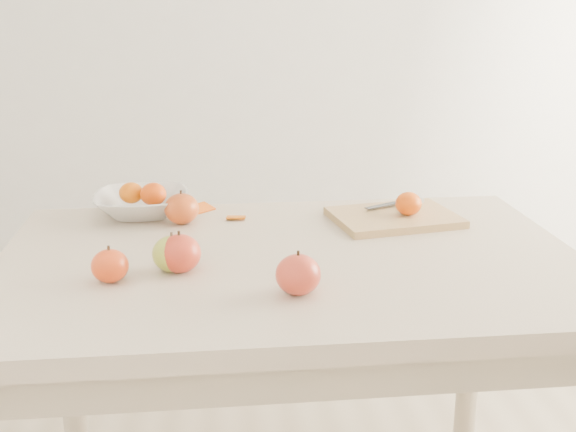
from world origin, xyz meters
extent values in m
cube|color=beige|center=(0.00, 0.00, 0.73)|extent=(1.20, 0.80, 0.04)
cylinder|color=#BCAA8E|center=(-0.54, 0.34, 0.35)|extent=(0.06, 0.06, 0.71)
cylinder|color=#BCAA8E|center=(0.54, 0.34, 0.35)|extent=(0.06, 0.06, 0.71)
cube|color=tan|center=(0.27, 0.21, 0.76)|extent=(0.32, 0.25, 0.02)
ellipsoid|color=#D74507|center=(0.30, 0.20, 0.80)|extent=(0.06, 0.06, 0.05)
imported|color=silver|center=(-0.33, 0.33, 0.78)|extent=(0.23, 0.23, 0.06)
ellipsoid|color=orange|center=(-0.35, 0.34, 0.80)|extent=(0.06, 0.06, 0.05)
ellipsoid|color=#D53C07|center=(-0.30, 0.31, 0.81)|extent=(0.06, 0.06, 0.06)
cube|color=#E55A10|center=(-0.19, 0.35, 0.75)|extent=(0.07, 0.07, 0.01)
cube|color=#D6640F|center=(-0.10, 0.27, 0.75)|extent=(0.05, 0.04, 0.01)
cube|color=white|center=(0.33, 0.28, 0.78)|extent=(0.07, 0.05, 0.01)
cube|color=#3C3E45|center=(0.25, 0.26, 0.78)|extent=(0.09, 0.06, 0.00)
ellipsoid|color=olive|center=(-0.24, -0.06, 0.79)|extent=(0.08, 0.08, 0.07)
ellipsoid|color=maroon|center=(-0.22, -0.07, 0.79)|extent=(0.08, 0.08, 0.07)
ellipsoid|color=maroon|center=(-0.23, 0.24, 0.79)|extent=(0.08, 0.08, 0.07)
ellipsoid|color=maroon|center=(-0.01, -0.20, 0.79)|extent=(0.08, 0.08, 0.07)
ellipsoid|color=#A6020E|center=(-0.35, -0.10, 0.78)|extent=(0.07, 0.07, 0.06)
camera|label=1|loc=(-0.16, -1.39, 1.26)|focal=45.00mm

